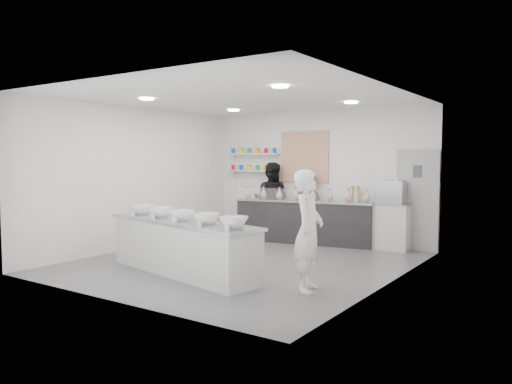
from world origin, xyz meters
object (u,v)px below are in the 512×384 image
prep_counter (182,247)px  espresso_machine (391,193)px  woman_prep (308,231)px  staff_left (271,200)px  staff_right (307,207)px  back_bar (304,222)px  espresso_ledge (378,226)px

prep_counter → espresso_machine: 4.65m
espresso_machine → woman_prep: woman_prep is taller
woman_prep → staff_left: 4.86m
prep_counter → staff_right: bearing=99.5°
staff_left → back_bar: bearing=150.9°
back_bar → staff_right: size_ratio=1.97×
prep_counter → espresso_machine: bearing=74.3°
espresso_machine → staff_right: 1.99m
prep_counter → back_bar: size_ratio=1.04×
back_bar → woman_prep: woman_prep is taller
staff_left → staff_right: (0.97, 0.00, -0.11)m
back_bar → espresso_machine: size_ratio=5.19×
back_bar → espresso_machine: espresso_machine is taller
back_bar → staff_left: staff_left is taller
prep_counter → espresso_ledge: size_ratio=2.51×
staff_left → espresso_machine: bearing=165.4°
espresso_ledge → staff_right: bearing=-178.3°
back_bar → staff_right: bearing=95.5°
espresso_machine → woman_prep: 3.86m
back_bar → espresso_machine: bearing=-0.9°
back_bar → staff_right: staff_right is taller
staff_left → staff_right: bearing=164.5°
espresso_machine → woman_prep: (0.12, -3.84, -0.33)m
espresso_ledge → espresso_machine: 0.76m
back_bar → espresso_ledge: back_bar is taller
back_bar → woman_prep: 4.09m
prep_counter → back_bar: bearing=98.3°
prep_counter → staff_left: (-0.80, 4.02, 0.46)m
prep_counter → staff_right: 4.04m
staff_left → espresso_ledge: bearing=165.5°
espresso_ledge → back_bar: bearing=-169.6°
espresso_ledge → espresso_machine: bearing=0.0°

